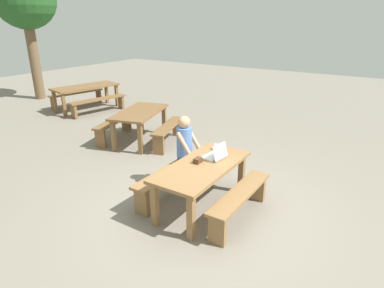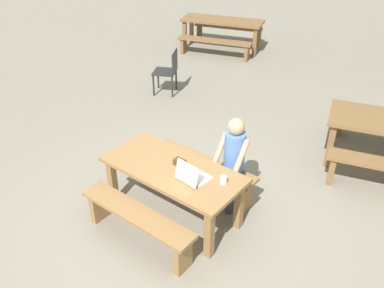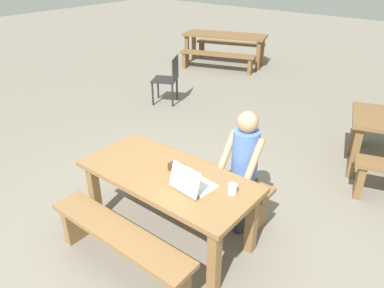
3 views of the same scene
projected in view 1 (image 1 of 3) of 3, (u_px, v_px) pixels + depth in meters
ground_plane at (202, 206)px, 5.15m from camera, size 30.00×30.00×0.00m
picnic_table_front at (202, 171)px, 4.93m from camera, size 1.75×0.81×0.72m
bench_near at (240, 199)px, 4.70m from camera, size 1.54×0.30×0.46m
bench_far at (169, 177)px, 5.35m from camera, size 1.54×0.30×0.46m
laptop at (215, 155)px, 5.11m from camera, size 0.36×0.34×0.25m
small_pouch at (198, 160)px, 4.95m from camera, size 0.14×0.09×0.08m
coffee_mug at (216, 147)px, 5.45m from camera, size 0.08×0.08×0.09m
person_seated at (186, 147)px, 5.55m from camera, size 0.37×0.39×1.27m
picnic_table_mid at (140, 116)px, 7.67m from camera, size 1.82×1.28×0.76m
bench_mid_south at (169, 130)px, 7.59m from camera, size 1.51×0.71×0.48m
bench_mid_north at (114, 125)px, 7.96m from camera, size 1.51×0.71×0.48m
picnic_table_distant at (86, 89)px, 10.49m from camera, size 2.17×1.23×0.77m
bench_distant_south at (98, 102)px, 10.14m from camera, size 1.86×0.66×0.47m
bench_distant_north at (77, 95)px, 11.06m from camera, size 1.86×0.66×0.47m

